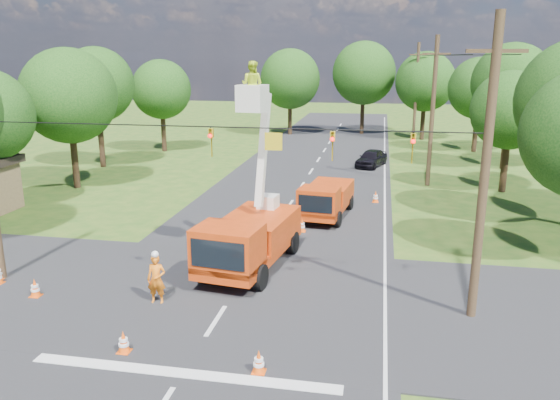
% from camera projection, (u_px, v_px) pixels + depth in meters
% --- Properties ---
extents(ground, '(140.00, 140.00, 0.00)m').
position_uv_depth(ground, '(302.00, 187.00, 37.35)').
color(ground, '#275018').
rests_on(ground, ground).
extents(road_main, '(12.00, 100.00, 0.06)m').
position_uv_depth(road_main, '(302.00, 187.00, 37.35)').
color(road_main, black).
rests_on(road_main, ground).
extents(road_cross, '(56.00, 10.00, 0.07)m').
position_uv_depth(road_cross, '(232.00, 297.00, 20.23)').
color(road_cross, black).
rests_on(road_cross, ground).
extents(stop_bar, '(9.00, 0.45, 0.02)m').
position_uv_depth(stop_bar, '(182.00, 375.00, 15.29)').
color(stop_bar, silver).
rests_on(stop_bar, ground).
extents(edge_line, '(0.12, 90.00, 0.02)m').
position_uv_depth(edge_line, '(385.00, 190.00, 36.36)').
color(edge_line, silver).
rests_on(edge_line, ground).
extents(bucket_truck, '(3.38, 6.93, 8.48)m').
position_uv_depth(bucket_truck, '(249.00, 228.00, 22.51)').
color(bucket_truck, red).
rests_on(bucket_truck, ground).
extents(second_truck, '(2.74, 5.76, 2.08)m').
position_uv_depth(second_truck, '(326.00, 199.00, 29.90)').
color(second_truck, red).
rests_on(second_truck, ground).
extents(ground_worker, '(0.71, 0.50, 1.85)m').
position_uv_depth(ground_worker, '(156.00, 279.00, 19.50)').
color(ground_worker, '#F75514').
rests_on(ground_worker, ground).
extents(distant_car, '(2.82, 4.41, 1.40)m').
position_uv_depth(distant_car, '(371.00, 158.00, 43.93)').
color(distant_car, black).
rests_on(distant_car, ground).
extents(traffic_cone_0, '(0.38, 0.38, 0.71)m').
position_uv_depth(traffic_cone_0, '(124.00, 342.00, 16.32)').
color(traffic_cone_0, '#FF550D').
rests_on(traffic_cone_0, ground).
extents(traffic_cone_1, '(0.38, 0.38, 0.71)m').
position_uv_depth(traffic_cone_1, '(259.00, 362.00, 15.27)').
color(traffic_cone_1, '#FF550D').
rests_on(traffic_cone_1, ground).
extents(traffic_cone_2, '(0.38, 0.38, 0.71)m').
position_uv_depth(traffic_cone_2, '(275.00, 248.00, 24.30)').
color(traffic_cone_2, '#FF550D').
rests_on(traffic_cone_2, ground).
extents(traffic_cone_3, '(0.38, 0.38, 0.71)m').
position_uv_depth(traffic_cone_3, '(302.00, 225.00, 27.60)').
color(traffic_cone_3, '#FF550D').
rests_on(traffic_cone_3, ground).
extents(traffic_cone_4, '(0.38, 0.38, 0.71)m').
position_uv_depth(traffic_cone_4, '(35.00, 288.00, 20.13)').
color(traffic_cone_4, '#FF550D').
rests_on(traffic_cone_4, ground).
extents(traffic_cone_7, '(0.38, 0.38, 0.71)m').
position_uv_depth(traffic_cone_7, '(376.00, 197.00, 33.17)').
color(traffic_cone_7, '#FF550D').
rests_on(traffic_cone_7, ground).
extents(pole_right_near, '(1.80, 0.30, 10.00)m').
position_uv_depth(pole_right_near, '(485.00, 171.00, 17.43)').
color(pole_right_near, '#4C3823').
rests_on(pole_right_near, ground).
extents(pole_right_mid, '(1.80, 0.30, 10.00)m').
position_uv_depth(pole_right_mid, '(433.00, 111.00, 36.45)').
color(pole_right_mid, '#4C3823').
rests_on(pole_right_mid, ground).
extents(pole_right_far, '(1.80, 0.30, 10.00)m').
position_uv_depth(pole_right_far, '(416.00, 92.00, 55.46)').
color(pole_right_far, '#4C3823').
rests_on(pole_right_far, ground).
extents(signal_span, '(18.00, 0.29, 1.07)m').
position_uv_depth(signal_span, '(292.00, 141.00, 18.33)').
color(signal_span, black).
rests_on(signal_span, ground).
extents(tree_left_d, '(6.20, 6.20, 9.24)m').
position_uv_depth(tree_left_d, '(69.00, 96.00, 35.57)').
color(tree_left_d, '#382616').
rests_on(tree_left_d, ground).
extents(tree_left_e, '(5.80, 5.80, 9.41)m').
position_uv_depth(tree_left_e, '(97.00, 85.00, 42.45)').
color(tree_left_e, '#382616').
rests_on(tree_left_e, ground).
extents(tree_left_f, '(5.40, 5.40, 8.40)m').
position_uv_depth(tree_left_f, '(161.00, 90.00, 49.91)').
color(tree_left_f, '#382616').
rests_on(tree_left_f, ground).
extents(tree_right_c, '(5.00, 5.00, 7.83)m').
position_uv_depth(tree_right_c, '(510.00, 110.00, 34.61)').
color(tree_right_c, '#382616').
rests_on(tree_right_c, ground).
extents(tree_right_d, '(6.00, 6.00, 9.70)m').
position_uv_depth(tree_right_d, '(511.00, 83.00, 41.59)').
color(tree_right_d, '#382616').
rests_on(tree_right_d, ground).
extents(tree_right_e, '(5.60, 5.60, 8.63)m').
position_uv_depth(tree_right_e, '(479.00, 88.00, 49.59)').
color(tree_right_e, '#382616').
rests_on(tree_right_e, ground).
extents(tree_far_a, '(6.60, 6.60, 9.50)m').
position_uv_depth(tree_far_a, '(290.00, 79.00, 60.41)').
color(tree_far_a, '#382616').
rests_on(tree_far_a, ground).
extents(tree_far_b, '(7.00, 7.00, 10.32)m').
position_uv_depth(tree_far_b, '(364.00, 73.00, 60.75)').
color(tree_far_b, '#382616').
rests_on(tree_far_b, ground).
extents(tree_far_c, '(6.20, 6.20, 9.18)m').
position_uv_depth(tree_far_c, '(425.00, 82.00, 56.94)').
color(tree_far_c, '#382616').
rests_on(tree_far_c, ground).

